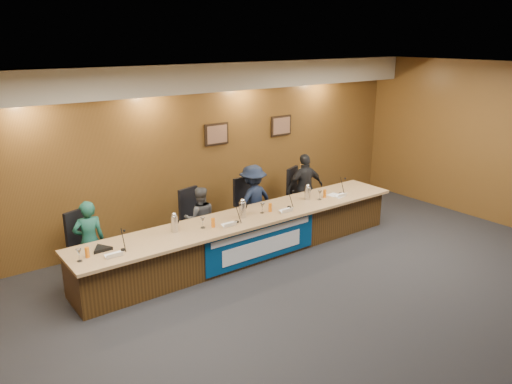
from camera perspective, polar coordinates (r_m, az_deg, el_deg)
floor at (r=7.16m, az=10.69°, el=-13.55°), size 10.00×10.00×0.00m
ceiling at (r=6.18m, az=12.38°, el=12.87°), size 10.00×8.00×0.04m
wall_back at (r=9.52m, az=-6.64°, el=4.86°), size 10.00×0.04×3.20m
soffit at (r=9.11m, az=-6.12°, el=12.91°), size 10.00×0.50×0.50m
dais_body at (r=8.61m, az=-0.95°, el=-5.13°), size 6.00×0.80×0.70m
dais_top at (r=8.43m, az=-0.76°, el=-2.88°), size 6.10×0.95×0.05m
banner at (r=8.29m, az=0.74°, el=-5.81°), size 2.20×0.02×0.65m
banner_text_upper at (r=8.20m, az=0.80°, el=-4.56°), size 2.00×0.01×0.10m
banner_text_lower at (r=8.31m, az=0.79°, el=-6.35°), size 1.60×0.01×0.28m
wall_photo_left at (r=9.65m, az=-4.54°, el=6.60°), size 0.52×0.04×0.42m
wall_photo_right at (r=10.57m, az=2.88°, el=7.58°), size 0.52×0.04×0.42m
panelist_a at (r=8.08m, az=-18.50°, el=-5.34°), size 0.51×0.37×1.29m
panelist_b at (r=8.84m, az=-6.41°, el=-3.04°), size 0.69×0.63×1.16m
panelist_c at (r=9.40m, az=-0.34°, el=-0.97°), size 0.93×0.59×1.37m
panelist_d at (r=10.19m, az=5.62°, el=0.49°), size 0.87×0.48×1.40m
office_chair_a at (r=8.24m, az=-18.62°, el=-6.18°), size 0.62×0.62×0.08m
office_chair_b at (r=8.95m, az=-6.71°, el=-3.45°), size 0.58×0.58×0.08m
office_chair_c at (r=9.54m, az=-0.70°, el=-2.00°), size 0.52×0.52×0.08m
office_chair_d at (r=10.32m, az=5.21°, el=-0.55°), size 0.63×0.63×0.08m
nameplate_a at (r=7.12m, az=-15.85°, el=-6.93°), size 0.24×0.08×0.10m
microphone_a at (r=7.34m, az=-14.94°, el=-6.38°), size 0.07×0.07×0.02m
juice_glass_a at (r=7.23m, az=-18.73°, el=-6.56°), size 0.06×0.06×0.15m
water_glass_a at (r=7.14m, az=-19.57°, el=-6.83°), size 0.08×0.08×0.18m
nameplate_b at (r=7.93m, az=-2.96°, el=-3.70°), size 0.24×0.08×0.10m
microphone_b at (r=8.13m, az=-2.21°, el=-3.42°), size 0.07×0.07×0.02m
juice_glass_b at (r=7.93m, az=-4.93°, el=-3.52°), size 0.06×0.06×0.15m
water_glass_b at (r=7.90m, az=-6.10°, el=-3.50°), size 0.08×0.08×0.18m
nameplate_c at (r=8.57m, az=3.62°, el=-2.08°), size 0.24×0.08×0.10m
microphone_c at (r=8.83m, az=3.80°, el=-1.72°), size 0.07×0.07×0.02m
juice_glass_c at (r=8.59m, az=1.63°, el=-1.78°), size 0.06×0.06×0.15m
water_glass_c at (r=8.51m, az=0.72°, el=-1.86°), size 0.08×0.08×0.18m
nameplate_d at (r=9.50m, az=9.84°, el=-0.34°), size 0.24×0.08×0.10m
microphone_d at (r=9.71m, az=9.63°, el=-0.16°), size 0.07×0.07×0.02m
juice_glass_d at (r=9.43m, az=7.86°, el=-0.18°), size 0.06×0.06×0.15m
water_glass_d at (r=9.29m, az=7.30°, el=-0.34°), size 0.08×0.08×0.18m
carafe_left at (r=7.79m, az=-9.31°, el=-3.62°), size 0.11×0.11×0.26m
carafe_mid at (r=8.30m, az=-1.56°, el=-2.06°), size 0.12×0.12×0.26m
carafe_right at (r=9.28m, az=5.90°, el=-0.15°), size 0.11×0.11×0.23m
speakerphone at (r=7.41m, az=-17.25°, el=-6.22°), size 0.32×0.32×0.05m
paper_stack at (r=9.59m, az=9.13°, el=-0.40°), size 0.26×0.33×0.01m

